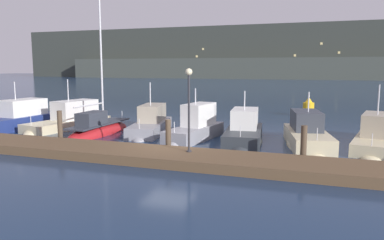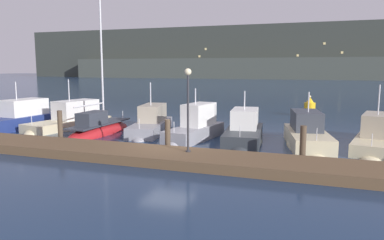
{
  "view_description": "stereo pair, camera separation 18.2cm",
  "coord_description": "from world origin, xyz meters",
  "px_view_note": "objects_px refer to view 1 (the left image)",
  "views": [
    {
      "loc": [
        7.25,
        -17.36,
        4.37
      ],
      "look_at": [
        0.0,
        3.79,
        1.2
      ],
      "focal_mm": 35.0,
      "sensor_mm": 36.0,
      "label": 1
    },
    {
      "loc": [
        7.42,
        -17.3,
        4.37
      ],
      "look_at": [
        0.0,
        3.79,
        1.2
      ],
      "focal_mm": 35.0,
      "sensor_mm": 36.0,
      "label": 2
    }
  ],
  "objects_px": {
    "motorboat_berth_2": "(69,124)",
    "motorboat_berth_4": "(151,128)",
    "motorboat_berth_5": "(195,133)",
    "motorboat_berth_6": "(244,136)",
    "motorboat_berth_8": "(376,142)",
    "channel_buoy": "(308,109)",
    "sailboat_berth_3": "(99,132)",
    "motorboat_berth_1": "(17,123)",
    "motorboat_berth_7": "(307,139)",
    "dock_lamppost": "(189,96)"
  },
  "relations": [
    {
      "from": "motorboat_berth_2",
      "to": "motorboat_berth_4",
      "type": "height_order",
      "value": "motorboat_berth_2"
    },
    {
      "from": "motorboat_berth_5",
      "to": "motorboat_berth_6",
      "type": "xyz_separation_m",
      "value": [
        2.95,
        0.24,
        -0.04
      ]
    },
    {
      "from": "motorboat_berth_8",
      "to": "channel_buoy",
      "type": "distance_m",
      "value": 13.09
    },
    {
      "from": "sailboat_berth_3",
      "to": "motorboat_berth_5",
      "type": "relative_size",
      "value": 1.78
    },
    {
      "from": "sailboat_berth_3",
      "to": "motorboat_berth_4",
      "type": "distance_m",
      "value": 3.42
    },
    {
      "from": "motorboat_berth_4",
      "to": "motorboat_berth_5",
      "type": "height_order",
      "value": "motorboat_berth_4"
    },
    {
      "from": "motorboat_berth_2",
      "to": "sailboat_berth_3",
      "type": "bearing_deg",
      "value": -23.9
    },
    {
      "from": "motorboat_berth_1",
      "to": "motorboat_berth_8",
      "type": "relative_size",
      "value": 1.13
    },
    {
      "from": "motorboat_berth_2",
      "to": "sailboat_berth_3",
      "type": "distance_m",
      "value": 3.74
    },
    {
      "from": "motorboat_berth_7",
      "to": "motorboat_berth_8",
      "type": "height_order",
      "value": "motorboat_berth_8"
    },
    {
      "from": "sailboat_berth_3",
      "to": "motorboat_berth_6",
      "type": "height_order",
      "value": "sailboat_berth_3"
    },
    {
      "from": "motorboat_berth_6",
      "to": "dock_lamppost",
      "type": "relative_size",
      "value": 1.64
    },
    {
      "from": "sailboat_berth_3",
      "to": "motorboat_berth_6",
      "type": "relative_size",
      "value": 1.68
    },
    {
      "from": "motorboat_berth_2",
      "to": "motorboat_berth_5",
      "type": "bearing_deg",
      "value": -6.36
    },
    {
      "from": "motorboat_berth_1",
      "to": "motorboat_berth_7",
      "type": "xyz_separation_m",
      "value": [
        19.95,
        0.44,
        -0.01
      ]
    },
    {
      "from": "motorboat_berth_8",
      "to": "motorboat_berth_4",
      "type": "bearing_deg",
      "value": 177.68
    },
    {
      "from": "dock_lamppost",
      "to": "motorboat_berth_1",
      "type": "bearing_deg",
      "value": 161.71
    },
    {
      "from": "sailboat_berth_3",
      "to": "dock_lamppost",
      "type": "bearing_deg",
      "value": -31.07
    },
    {
      "from": "motorboat_berth_7",
      "to": "motorboat_berth_8",
      "type": "distance_m",
      "value": 3.58
    },
    {
      "from": "motorboat_berth_5",
      "to": "motorboat_berth_7",
      "type": "relative_size",
      "value": 0.91
    },
    {
      "from": "motorboat_berth_1",
      "to": "motorboat_berth_2",
      "type": "distance_m",
      "value": 3.72
    },
    {
      "from": "motorboat_berth_4",
      "to": "motorboat_berth_5",
      "type": "distance_m",
      "value": 3.76
    },
    {
      "from": "sailboat_berth_3",
      "to": "motorboat_berth_8",
      "type": "distance_m",
      "value": 16.68
    },
    {
      "from": "sailboat_berth_3",
      "to": "motorboat_berth_5",
      "type": "distance_m",
      "value": 6.59
    },
    {
      "from": "motorboat_berth_6",
      "to": "sailboat_berth_3",
      "type": "bearing_deg",
      "value": -176.18
    },
    {
      "from": "motorboat_berth_4",
      "to": "motorboat_berth_5",
      "type": "xyz_separation_m",
      "value": [
        3.56,
        -1.21,
        0.02
      ]
    },
    {
      "from": "sailboat_berth_3",
      "to": "motorboat_berth_7",
      "type": "relative_size",
      "value": 1.62
    },
    {
      "from": "motorboat_berth_2",
      "to": "motorboat_berth_6",
      "type": "height_order",
      "value": "motorboat_berth_2"
    },
    {
      "from": "channel_buoy",
      "to": "motorboat_berth_7",
      "type": "bearing_deg",
      "value": -88.5
    },
    {
      "from": "motorboat_berth_7",
      "to": "motorboat_berth_8",
      "type": "relative_size",
      "value": 1.0
    },
    {
      "from": "channel_buoy",
      "to": "dock_lamppost",
      "type": "height_order",
      "value": "dock_lamppost"
    },
    {
      "from": "motorboat_berth_6",
      "to": "motorboat_berth_8",
      "type": "distance_m",
      "value": 7.13
    },
    {
      "from": "motorboat_berth_2",
      "to": "motorboat_berth_6",
      "type": "bearing_deg",
      "value": -3.88
    },
    {
      "from": "sailboat_berth_3",
      "to": "motorboat_berth_5",
      "type": "bearing_deg",
      "value": 3.48
    },
    {
      "from": "motorboat_berth_7",
      "to": "channel_buoy",
      "type": "height_order",
      "value": "motorboat_berth_7"
    },
    {
      "from": "motorboat_berth_5",
      "to": "sailboat_berth_3",
      "type": "bearing_deg",
      "value": -176.52
    },
    {
      "from": "channel_buoy",
      "to": "dock_lamppost",
      "type": "bearing_deg",
      "value": -104.52
    },
    {
      "from": "motorboat_berth_4",
      "to": "motorboat_berth_8",
      "type": "xyz_separation_m",
      "value": [
        13.63,
        -0.55,
        0.0
      ]
    },
    {
      "from": "motorboat_berth_8",
      "to": "channel_buoy",
      "type": "relative_size",
      "value": 3.47
    },
    {
      "from": "sailboat_berth_3",
      "to": "motorboat_berth_7",
      "type": "distance_m",
      "value": 13.12
    },
    {
      "from": "motorboat_berth_1",
      "to": "sailboat_berth_3",
      "type": "height_order",
      "value": "sailboat_berth_3"
    },
    {
      "from": "sailboat_berth_3",
      "to": "motorboat_berth_1",
      "type": "bearing_deg",
      "value": 179.28
    },
    {
      "from": "motorboat_berth_6",
      "to": "motorboat_berth_1",
      "type": "bearing_deg",
      "value": -178.08
    },
    {
      "from": "motorboat_berth_4",
      "to": "channel_buoy",
      "type": "xyz_separation_m",
      "value": [
        9.75,
        11.95,
        0.35
      ]
    },
    {
      "from": "motorboat_berth_2",
      "to": "motorboat_berth_6",
      "type": "xyz_separation_m",
      "value": [
        12.94,
        -0.88,
        0.02
      ]
    },
    {
      "from": "motorboat_berth_7",
      "to": "motorboat_berth_8",
      "type": "xyz_separation_m",
      "value": [
        3.54,
        0.53,
        -0.02
      ]
    },
    {
      "from": "motorboat_berth_2",
      "to": "sailboat_berth_3",
      "type": "height_order",
      "value": "sailboat_berth_3"
    },
    {
      "from": "motorboat_berth_7",
      "to": "motorboat_berth_4",
      "type": "bearing_deg",
      "value": 173.9
    },
    {
      "from": "motorboat_berth_1",
      "to": "motorboat_berth_7",
      "type": "distance_m",
      "value": 19.96
    },
    {
      "from": "motorboat_berth_4",
      "to": "motorboat_berth_6",
      "type": "height_order",
      "value": "motorboat_berth_4"
    }
  ]
}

